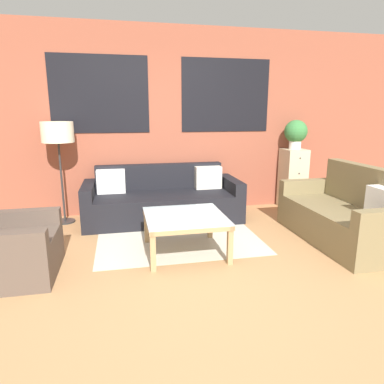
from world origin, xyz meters
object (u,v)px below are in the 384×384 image
object	(u,v)px
couch_dark	(163,201)
settee_vintage	(344,217)
drawer_cabinet	(293,179)
potted_plant	(296,133)
coffee_table	(185,221)
armchair_corner	(8,249)
floor_lamp	(58,136)

from	to	relation	value
couch_dark	settee_vintage	bearing A→B (deg)	-32.79
drawer_cabinet	potted_plant	xyz separation A→B (m)	(-0.00, 0.00, 0.75)
settee_vintage	coffee_table	xyz separation A→B (m)	(-1.97, 0.05, 0.06)
armchair_corner	potted_plant	xyz separation A→B (m)	(3.85, 1.72, 0.95)
floor_lamp	drawer_cabinet	world-z (taller)	floor_lamp
armchair_corner	drawer_cabinet	distance (m)	4.22
couch_dark	armchair_corner	size ratio (longest dim) A/B	2.64
coffee_table	floor_lamp	world-z (taller)	floor_lamp
couch_dark	coffee_table	bearing A→B (deg)	-85.93
drawer_cabinet	settee_vintage	bearing A→B (deg)	-94.38
armchair_corner	settee_vintage	bearing A→B (deg)	2.62
couch_dark	drawer_cabinet	world-z (taller)	drawer_cabinet
potted_plant	armchair_corner	bearing A→B (deg)	-155.98
coffee_table	floor_lamp	distance (m)	2.24
floor_lamp	drawer_cabinet	bearing A→B (deg)	1.12
couch_dark	potted_plant	size ratio (longest dim) A/B	4.81
coffee_table	settee_vintage	bearing A→B (deg)	-1.39
settee_vintage	couch_dark	bearing A→B (deg)	147.21
armchair_corner	drawer_cabinet	size ratio (longest dim) A/B	0.88
armchair_corner	potted_plant	distance (m)	4.32
settee_vintage	coffee_table	size ratio (longest dim) A/B	1.95
couch_dark	coffee_table	xyz separation A→B (m)	(0.09, -1.28, 0.09)
settee_vintage	potted_plant	xyz separation A→B (m)	(0.12, 1.55, 0.92)
armchair_corner	potted_plant	bearing A→B (deg)	24.02
floor_lamp	potted_plant	bearing A→B (deg)	1.13
settee_vintage	floor_lamp	distance (m)	3.88
couch_dark	armchair_corner	bearing A→B (deg)	-138.06
settee_vintage	potted_plant	size ratio (longest dim) A/B	3.66
coffee_table	drawer_cabinet	bearing A→B (deg)	35.62
drawer_cabinet	potted_plant	distance (m)	0.75
coffee_table	armchair_corner	bearing A→B (deg)	-172.91
settee_vintage	potted_plant	distance (m)	1.80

